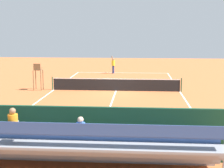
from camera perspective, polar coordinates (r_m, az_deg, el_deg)
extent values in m
plane|color=#BC6033|center=(26.44, 0.67, -1.16)|extent=(60.00, 60.00, 0.00)
cube|color=white|center=(37.29, 1.79, 1.94)|extent=(10.00, 0.10, 0.01)
cube|color=white|center=(15.79, -2.00, -8.45)|extent=(10.00, 0.10, 0.01)
cube|color=white|center=(26.59, 11.49, -1.28)|extent=(0.10, 22.00, 0.01)
cube|color=white|center=(27.23, -9.89, -0.98)|extent=(0.10, 22.00, 0.01)
cube|color=white|center=(32.40, 1.38, 0.80)|extent=(7.50, 0.10, 0.01)
cube|color=white|center=(20.54, -0.45, -4.23)|extent=(7.50, 0.10, 0.01)
cube|color=white|center=(26.44, 0.67, -1.15)|extent=(0.10, 12.10, 0.01)
cube|color=white|center=(37.29, 1.79, 1.94)|extent=(0.10, 0.30, 0.01)
cube|color=black|center=(26.36, 0.68, -0.18)|extent=(10.00, 0.02, 0.91)
cube|color=white|center=(26.29, 0.68, 0.86)|extent=(10.00, 0.04, 0.06)
cylinder|color=#2D5133|center=(26.51, 11.74, -0.15)|extent=(0.10, 0.10, 1.07)
cylinder|color=#2D5133|center=(27.16, -10.12, 0.13)|extent=(0.10, 0.10, 1.07)
cube|color=#194228|center=(12.66, -3.56, -8.29)|extent=(18.00, 0.16, 2.00)
cube|color=gray|center=(12.59, -3.75, -12.13)|extent=(9.00, 0.10, 0.45)
cube|color=gray|center=(12.20, -4.00, -11.92)|extent=(9.00, 0.80, 0.08)
cube|color=gray|center=(12.62, -3.73, -12.08)|extent=(9.00, 0.04, 0.45)
cube|color=#335193|center=(11.96, -4.09, -10.22)|extent=(8.60, 0.36, 0.04)
cube|color=#335193|center=(11.73, -4.23, -9.59)|extent=(8.60, 0.03, 0.36)
cube|color=gray|center=(11.30, -4.63, -11.26)|extent=(9.00, 0.80, 0.08)
cube|color=gray|center=(11.72, -4.32, -11.46)|extent=(9.00, 0.04, 0.45)
cube|color=#335193|center=(11.07, -4.74, -9.41)|extent=(8.60, 0.36, 0.04)
cube|color=#335193|center=(10.84, -4.91, -8.71)|extent=(8.60, 0.03, 0.36)
cube|color=gray|center=(10.41, -5.36, -10.48)|extent=(9.00, 0.80, 0.08)
cube|color=gray|center=(10.82, -5.00, -10.72)|extent=(9.00, 0.04, 0.45)
cube|color=#335193|center=(10.18, -5.50, -8.45)|extent=(8.60, 0.36, 0.04)
cube|color=#335193|center=(9.95, -5.69, -7.66)|extent=(8.60, 0.03, 0.36)
cube|color=#2D2D33|center=(11.80, -16.01, -8.34)|extent=(0.32, 0.40, 0.12)
cylinder|color=#9399A3|center=(11.61, -16.28, -7.18)|extent=(0.30, 0.30, 0.45)
sphere|color=#8C6647|center=(11.52, -16.36, -5.63)|extent=(0.20, 0.20, 0.20)
cube|color=#2D2D33|center=(12.14, -5.17, -9.73)|extent=(0.32, 0.40, 0.12)
cylinder|color=green|center=(11.94, -5.29, -8.62)|extent=(0.30, 0.30, 0.45)
sphere|color=beige|center=(11.85, -5.31, -7.13)|extent=(0.20, 0.20, 0.20)
cube|color=#2D2D33|center=(10.86, -16.22, -7.42)|extent=(0.32, 0.40, 0.12)
cylinder|color=orange|center=(10.67, -16.52, -6.13)|extent=(0.30, 0.30, 0.45)
sphere|color=#8C6647|center=(10.59, -16.60, -4.44)|extent=(0.20, 0.20, 0.20)
cube|color=#2D2D33|center=(11.23, -5.24, -8.91)|extent=(0.32, 0.40, 0.12)
cylinder|color=blue|center=(11.03, -5.36, -7.70)|extent=(0.30, 0.30, 0.45)
sphere|color=beige|center=(10.94, -5.39, -6.07)|extent=(0.20, 0.20, 0.20)
cube|color=#2D2D33|center=(12.64, -14.48, -9.23)|extent=(0.32, 0.40, 0.12)
cylinder|color=blue|center=(12.44, -14.72, -8.15)|extent=(0.30, 0.30, 0.45)
sphere|color=tan|center=(12.35, -14.78, -6.71)|extent=(0.20, 0.20, 0.20)
cylinder|color=brown|center=(27.49, -11.67, 0.75)|extent=(0.07, 0.07, 1.60)
cylinder|color=brown|center=(27.66, -12.86, 0.76)|extent=(0.07, 0.07, 1.60)
cylinder|color=brown|center=(26.92, -12.02, 0.55)|extent=(0.07, 0.07, 1.60)
cylinder|color=brown|center=(27.09, -13.24, 0.57)|extent=(0.07, 0.07, 1.60)
cube|color=brown|center=(27.18, -12.51, 2.39)|extent=(0.56, 0.56, 0.06)
cube|color=brown|center=(26.92, -12.68, 2.89)|extent=(0.56, 0.06, 0.48)
cube|color=brown|center=(27.08, -11.99, 2.70)|extent=(0.04, 0.48, 0.04)
cube|color=brown|center=(27.24, -13.04, 2.70)|extent=(0.04, 0.48, 0.04)
cube|color=#9E754C|center=(13.49, 7.00, -9.67)|extent=(1.80, 0.40, 0.05)
cylinder|color=#9E754C|center=(13.62, 10.19, -10.57)|extent=(0.06, 0.06, 0.45)
cylinder|color=#9E754C|center=(13.55, 3.75, -10.54)|extent=(0.06, 0.06, 0.45)
cube|color=#9E754C|center=(13.22, 7.06, -8.70)|extent=(1.80, 0.04, 0.36)
cube|color=#334C8C|center=(13.44, -1.34, -10.90)|extent=(0.90, 0.36, 0.36)
cylinder|color=navy|center=(36.82, 0.29, 2.51)|extent=(0.14, 0.14, 0.85)
cylinder|color=navy|center=(36.62, 0.15, 2.47)|extent=(0.14, 0.14, 0.85)
cylinder|color=yellow|center=(36.64, 0.22, 3.61)|extent=(0.46, 0.46, 0.60)
sphere|color=#8C6647|center=(36.60, 0.22, 4.25)|extent=(0.22, 0.22, 0.22)
cylinder|color=#8C6647|center=(36.39, 0.07, 4.36)|extent=(0.26, 0.17, 0.55)
cylinder|color=#8C6647|center=(36.84, 0.36, 3.69)|extent=(0.12, 0.12, 0.50)
cylinder|color=black|center=(37.16, -1.13, 1.93)|extent=(0.19, 0.25, 0.03)
torus|color=#D8CC4C|center=(37.36, -0.86, 1.97)|extent=(0.42, 0.42, 0.02)
cylinder|color=white|center=(37.36, -0.86, 1.97)|extent=(0.25, 0.25, 0.00)
sphere|color=#CCDB33|center=(33.09, 2.19, 1.03)|extent=(0.07, 0.07, 0.07)
sphere|color=#CCDB33|center=(35.91, -0.86, 1.70)|extent=(0.07, 0.07, 0.07)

